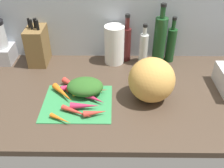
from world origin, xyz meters
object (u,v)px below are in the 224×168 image
Objects in this scene: cutting_board at (77,103)px; knife_block at (38,45)px; carrot_3 at (63,93)px; winter_squash at (152,80)px; paper_towel_roll at (114,45)px; carrot_8 at (76,85)px; carrot_2 at (95,113)px; carrot_5 at (85,106)px; carrot_7 at (73,85)px; bottle_1 at (143,49)px; carrot_1 at (61,119)px; carrot_9 at (80,86)px; carrot_0 at (91,90)px; carrot_6 at (88,92)px; bottle_3 at (171,44)px; carrot_10 at (77,112)px; bottle_0 at (127,43)px; carrot_4 at (95,99)px; bottle_2 at (160,40)px.

cutting_board is 1.21× the size of knife_block.
winter_squash is (43.10, -0.60, 8.50)cm from carrot_3.
paper_towel_roll reaches higher than cutting_board.
carrot_2 is at bearing -62.34° from carrot_8.
carrot_5 is 18.26cm from carrot_7.
carrot_1 is at bearing -128.88° from bottle_1.
carrot_9 is 44.11cm from bottle_1.
carrot_6 is at bearing -123.20° from carrot_0.
carrot_8 is 0.58× the size of bottle_3.
bottle_3 is at bearing 50.54° from carrot_2.
winter_squash reaches higher than carrot_9.
carrot_9 is 0.89× the size of carrot_10.
bottle_0 is at bearing 64.71° from carrot_10.
carrot_4 is (-0.38, 9.97, -0.18)cm from carrot_2.
winter_squash is (26.25, 13.71, 8.57)cm from carrot_2.
carrot_2 is at bearing -58.65° from carrot_7.
carrot_4 is 13.55cm from carrot_9.
paper_towel_roll is at bearing 53.97° from carrot_3.
carrot_6 is at bearing -43.78° from carrot_8.
carrot_3 is 1.14× the size of carrot_9.
paper_towel_roll is at bearing 70.89° from carrot_10.
carrot_7 is 0.52× the size of knife_block.
bottle_1 is at bearing -1.93° from knife_block.
bottle_0 is at bearing 60.98° from carrot_1.
carrot_4 is 0.47× the size of winter_squash.
carrot_2 is at bearing -107.03° from bottle_0.
carrot_9 is 0.50× the size of bottle_3.
carrot_3 is 50.58cm from bottle_0.
bottle_2 is 1.31× the size of bottle_3.
carrot_5 is 0.48× the size of bottle_3.
carrot_1 is at bearing -136.80° from carrot_4.
paper_towel_roll is 7.75cm from bottle_0.
carrot_3 reaches higher than carrot_0.
winter_squash is 39.46cm from bottle_0.
carrot_3 is at bearing -121.09° from carrot_7.
carrot_9 is at bearing -148.98° from bottle_3.
carrot_1 is 64.14cm from bottle_0.
knife_block is (-23.58, 27.41, 8.76)cm from carrot_7.
carrot_0 is at bearing -133.93° from bottle_1.
carrot_0 is 0.79× the size of winter_squash.
carrot_4 is at bearing -49.39° from carrot_9.
carrot_6 reaches higher than cutting_board.
carrot_0 is at bearing -43.69° from knife_block.
carrot_4 is (14.51, 13.62, 0.34)cm from carrot_1.
carrot_5 reaches higher than carrot_9.
bottle_3 reaches higher than carrot_8.
bottle_0 is at bearing 61.56° from carrot_0.
carrot_1 is 0.74× the size of carrot_6.
cutting_board is 1.30× the size of bottle_1.
bottle_3 reaches higher than carrot_1.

